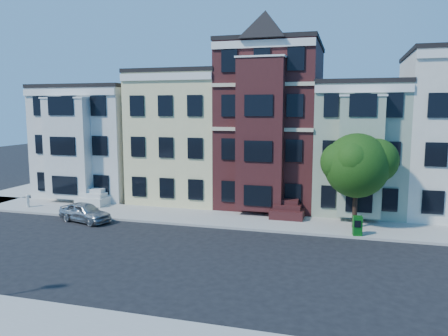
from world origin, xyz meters
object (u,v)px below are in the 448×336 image
(fire_hydrant, at_px, (28,202))
(street_tree, at_px, (356,170))
(newspaper_box, at_px, (357,226))
(parked_car, at_px, (85,212))

(fire_hydrant, bearing_deg, street_tree, 1.75)
(newspaper_box, bearing_deg, street_tree, 86.96)
(street_tree, relative_size, newspaper_box, 6.38)
(parked_car, bearing_deg, street_tree, -65.13)
(street_tree, relative_size, fire_hydrant, 9.43)
(parked_car, distance_m, fire_hydrant, 6.56)
(street_tree, height_order, newspaper_box, street_tree)
(parked_car, xyz_separation_m, fire_hydrant, (-6.22, 2.08, -0.11))
(street_tree, bearing_deg, fire_hydrant, -178.25)
(newspaper_box, height_order, fire_hydrant, newspaper_box)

